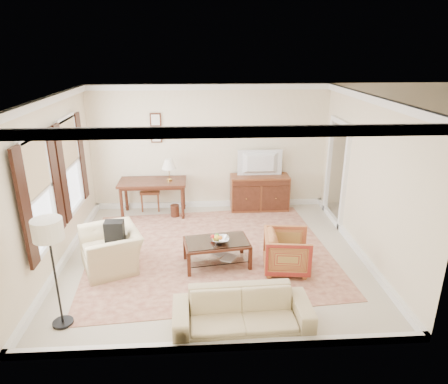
{
  "coord_description": "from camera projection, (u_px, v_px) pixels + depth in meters",
  "views": [
    {
      "loc": [
        -0.22,
        -6.58,
        3.67
      ],
      "look_at": [
        0.2,
        0.3,
        1.15
      ],
      "focal_mm": 32.0,
      "sensor_mm": 36.0,
      "label": 1
    }
  ],
  "objects": [
    {
      "name": "room_shell",
      "position": [
        213.0,
        124.0,
        6.6
      ],
      "size": [
        5.51,
        5.01,
        2.91
      ],
      "color": "beige",
      "rests_on": "ground"
    },
    {
      "name": "annex_bedroom",
      "position": [
        418.0,
        209.0,
        8.67
      ],
      "size": [
        3.0,
        2.7,
        2.9
      ],
      "color": "beige",
      "rests_on": "ground"
    },
    {
      "name": "window_front",
      "position": [
        39.0,
        194.0,
        6.1
      ],
      "size": [
        0.12,
        1.56,
        1.8
      ],
      "primitive_type": null,
      "color": "#CCB284",
      "rests_on": "room_shell"
    },
    {
      "name": "window_rear",
      "position": [
        70.0,
        165.0,
        7.6
      ],
      "size": [
        0.12,
        1.56,
        1.8
      ],
      "primitive_type": null,
      "color": "#CCB284",
      "rests_on": "room_shell"
    },
    {
      "name": "doorway",
      "position": [
        336.0,
        174.0,
        8.64
      ],
      "size": [
        0.1,
        1.12,
        2.25
      ],
      "primitive_type": null,
      "color": "white",
      "rests_on": "room_shell"
    },
    {
      "name": "rug",
      "position": [
        209.0,
        251.0,
        7.59
      ],
      "size": [
        4.75,
        4.16,
        0.01
      ],
      "primitive_type": "cube",
      "rotation": [
        0.0,
        0.0,
        0.08
      ],
      "color": "brown",
      "rests_on": "room_shell"
    },
    {
      "name": "writing_desk",
      "position": [
        153.0,
        185.0,
        9.02
      ],
      "size": [
        1.51,
        0.75,
        0.82
      ],
      "color": "#4B2315",
      "rests_on": "room_shell"
    },
    {
      "name": "desk_chair",
      "position": [
        150.0,
        188.0,
        9.41
      ],
      "size": [
        0.49,
        0.49,
        1.05
      ],
      "primitive_type": null,
      "rotation": [
        0.0,
        0.0,
        0.1
      ],
      "color": "brown",
      "rests_on": "room_shell"
    },
    {
      "name": "desk_lamp",
      "position": [
        169.0,
        170.0,
        8.92
      ],
      "size": [
        0.32,
        0.32,
        0.5
      ],
      "primitive_type": null,
      "color": "silver",
      "rests_on": "writing_desk"
    },
    {
      "name": "framed_prints",
      "position": [
        156.0,
        128.0,
        9.03
      ],
      "size": [
        0.25,
        0.04,
        0.68
      ],
      "primitive_type": null,
      "color": "#4B2315",
      "rests_on": "room_shell"
    },
    {
      "name": "sideboard",
      "position": [
        259.0,
        193.0,
        9.44
      ],
      "size": [
        1.36,
        0.52,
        0.84
      ],
      "primitive_type": "cube",
      "color": "brown",
      "rests_on": "room_shell"
    },
    {
      "name": "tv",
      "position": [
        261.0,
        155.0,
        9.11
      ],
      "size": [
        0.98,
        0.57,
        0.13
      ],
      "primitive_type": "imported",
      "rotation": [
        0.0,
        0.0,
        3.14
      ],
      "color": "black",
      "rests_on": "sideboard"
    },
    {
      "name": "coffee_table",
      "position": [
        217.0,
        246.0,
        7.02
      ],
      "size": [
        1.21,
        0.81,
        0.48
      ],
      "rotation": [
        0.0,
        0.0,
        0.14
      ],
      "color": "#4B2315",
      "rests_on": "room_shell"
    },
    {
      "name": "fruit_bowl",
      "position": [
        221.0,
        239.0,
        6.92
      ],
      "size": [
        0.42,
        0.42,
        0.1
      ],
      "primitive_type": "imported",
      "color": "silver",
      "rests_on": "coffee_table"
    },
    {
      "name": "book_a",
      "position": [
        213.0,
        255.0,
        7.1
      ],
      "size": [
        0.23,
        0.22,
        0.38
      ],
      "primitive_type": "imported",
      "rotation": [
        0.0,
        0.0,
        0.76
      ],
      "color": "brown",
      "rests_on": "coffee_table"
    },
    {
      "name": "book_b",
      "position": [
        224.0,
        256.0,
        7.05
      ],
      "size": [
        0.25,
        0.17,
        0.38
      ],
      "primitive_type": "imported",
      "rotation": [
        0.0,
        0.0,
        -0.53
      ],
      "color": "brown",
      "rests_on": "coffee_table"
    },
    {
      "name": "striped_armchair",
      "position": [
        287.0,
        250.0,
        6.84
      ],
      "size": [
        0.8,
        0.84,
        0.78
      ],
      "primitive_type": "imported",
      "rotation": [
        0.0,
        0.0,
        1.45
      ],
      "color": "maroon",
      "rests_on": "room_shell"
    },
    {
      "name": "club_armchair",
      "position": [
        111.0,
        243.0,
        6.91
      ],
      "size": [
        1.05,
        1.25,
        0.93
      ],
      "primitive_type": "imported",
      "rotation": [
        0.0,
        0.0,
        -1.17
      ],
      "color": "#C8B887",
      "rests_on": "room_shell"
    },
    {
      "name": "backpack",
      "position": [
        114.0,
        230.0,
        6.83
      ],
      "size": [
        0.31,
        0.37,
        0.4
      ],
      "primitive_type": "cube",
      "rotation": [
        0.0,
        0.0,
        -1.26
      ],
      "color": "black",
      "rests_on": "club_armchair"
    },
    {
      "name": "sofa",
      "position": [
        242.0,
        306.0,
        5.39
      ],
      "size": [
        1.9,
        0.61,
        0.74
      ],
      "primitive_type": "imported",
      "rotation": [
        0.0,
        0.0,
        0.03
      ],
      "color": "#C8B887",
      "rests_on": "room_shell"
    },
    {
      "name": "floor_lamp",
      "position": [
        49.0,
        238.0,
        5.15
      ],
      "size": [
        0.4,
        0.4,
        1.61
      ],
      "color": "black",
      "rests_on": "room_shell"
    }
  ]
}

